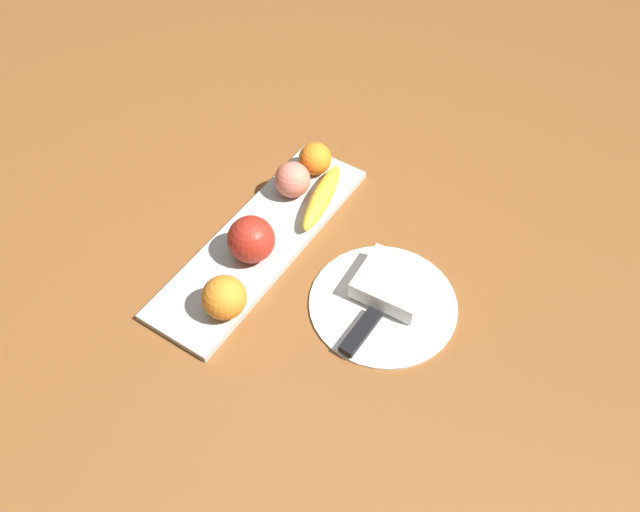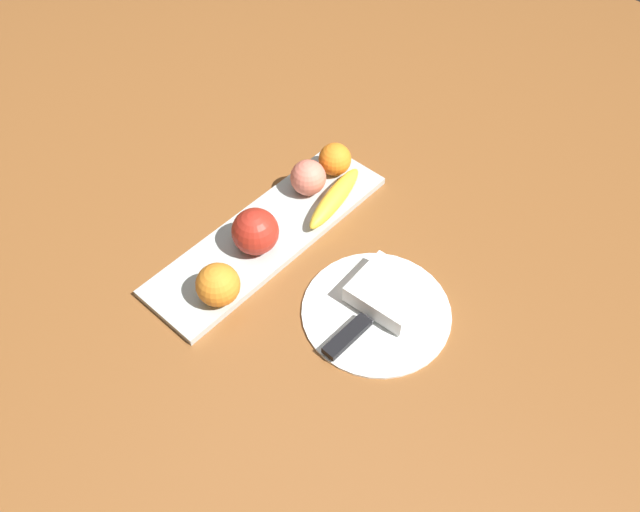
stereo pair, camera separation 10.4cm
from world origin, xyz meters
name	(u,v)px [view 1 (the left image)]	position (x,y,z in m)	size (l,w,h in m)	color
ground_plane	(240,244)	(0.00, 0.00, 0.00)	(2.40, 2.40, 0.00)	brown
fruit_tray	(262,240)	(0.02, -0.03, 0.01)	(0.47, 0.14, 0.01)	#B5BEB8
apple	(251,239)	(-0.01, -0.04, 0.05)	(0.08, 0.08, 0.08)	#AF281B
banana	(322,197)	(0.15, -0.07, 0.03)	(0.17, 0.03, 0.03)	yellow
orange_near_apple	(224,298)	(-0.13, -0.07, 0.05)	(0.07, 0.07, 0.07)	orange
orange_near_banana	(315,159)	(0.21, -0.02, 0.04)	(0.06, 0.06, 0.06)	orange
peach	(292,180)	(0.14, -0.01, 0.05)	(0.06, 0.06, 0.06)	#EA7963
dinner_plate	(383,303)	(0.02, -0.27, 0.00)	(0.24, 0.24, 0.01)	white
folded_napkin	(393,283)	(0.05, -0.27, 0.02)	(0.10, 0.11, 0.03)	white
knife	(366,325)	(-0.03, -0.27, 0.01)	(0.18, 0.03, 0.01)	silver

